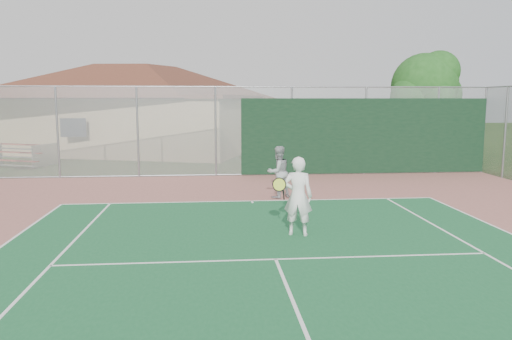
{
  "coord_description": "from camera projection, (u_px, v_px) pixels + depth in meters",
  "views": [
    {
      "loc": [
        -1.19,
        -2.58,
        3.0
      ],
      "look_at": [
        -0.08,
        9.57,
        1.27
      ],
      "focal_mm": 35.0,
      "sensor_mm": 36.0,
      "label": 1
    }
  ],
  "objects": [
    {
      "name": "back_fence",
      "position": [
        294.0,
        133.0,
        19.77
      ],
      "size": [
        20.08,
        0.11,
        3.53
      ],
      "color": "gray",
      "rests_on": "ground"
    },
    {
      "name": "clubhouse",
      "position": [
        138.0,
        100.0,
        28.56
      ],
      "size": [
        15.73,
        12.87,
        5.86
      ],
      "rotation": [
        0.0,
        0.0,
        -0.32
      ],
      "color": "tan",
      "rests_on": "ground"
    },
    {
      "name": "bleachers",
      "position": [
        16.0,
        155.0,
        22.56
      ],
      "size": [
        3.23,
        2.52,
        0.99
      ],
      "rotation": [
        0.0,
        0.0,
        -0.41
      ],
      "color": "#9A3423",
      "rests_on": "ground"
    },
    {
      "name": "tree",
      "position": [
        426.0,
        89.0,
        24.83
      ],
      "size": [
        3.87,
        3.67,
        5.4
      ],
      "color": "#331E12",
      "rests_on": "ground"
    },
    {
      "name": "player_white_front",
      "position": [
        298.0,
        197.0,
        10.95
      ],
      "size": [
        1.0,
        0.71,
        1.75
      ],
      "rotation": [
        0.0,
        0.0,
        2.82
      ],
      "color": "white",
      "rests_on": "ground"
    },
    {
      "name": "player_grey_back",
      "position": [
        278.0,
        173.0,
        15.2
      ],
      "size": [
        0.96,
        0.89,
        1.58
      ],
      "rotation": [
        0.0,
        0.0,
        3.62
      ],
      "color": "#95989A",
      "rests_on": "ground"
    }
  ]
}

